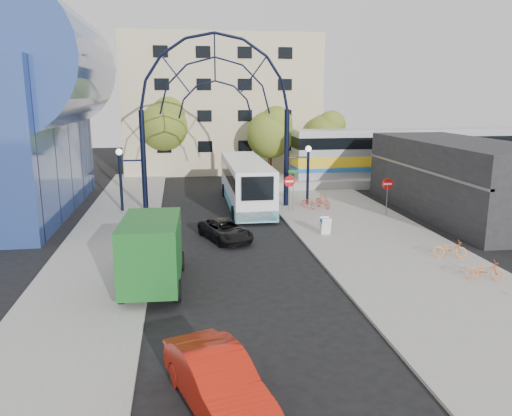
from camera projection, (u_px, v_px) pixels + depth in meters
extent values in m
plane|color=black|center=(242.00, 278.00, 22.15)|extent=(120.00, 120.00, 0.00)
cube|color=gray|center=(378.00, 243.00, 27.18)|extent=(8.00, 56.00, 0.12)
cube|color=gray|center=(109.00, 244.00, 26.95)|extent=(5.00, 50.00, 0.12)
cylinder|color=black|center=(144.00, 162.00, 34.14)|extent=(0.36, 0.36, 7.00)
cylinder|color=black|center=(286.00, 159.00, 35.62)|extent=(0.36, 0.36, 7.00)
cylinder|color=black|center=(121.00, 184.00, 34.23)|extent=(0.20, 0.20, 4.00)
cylinder|color=black|center=(308.00, 179.00, 36.19)|extent=(0.20, 0.20, 4.00)
sphere|color=white|center=(119.00, 152.00, 33.75)|extent=(0.44, 0.44, 0.44)
sphere|color=white|center=(308.00, 149.00, 35.70)|extent=(0.44, 0.44, 0.44)
cylinder|color=slate|center=(289.00, 196.00, 34.16)|extent=(0.06, 0.06, 2.20)
cylinder|color=red|center=(290.00, 181.00, 33.94)|extent=(0.80, 0.04, 0.80)
cube|color=white|center=(290.00, 181.00, 33.91)|extent=(0.55, 0.02, 0.12)
cylinder|color=slate|center=(387.00, 199.00, 33.15)|extent=(0.06, 0.06, 2.20)
cylinder|color=red|center=(388.00, 184.00, 32.93)|extent=(0.76, 0.04, 0.76)
cube|color=white|center=(388.00, 184.00, 32.91)|extent=(0.55, 0.02, 0.12)
cylinder|color=slate|center=(293.00, 190.00, 34.73)|extent=(0.05, 0.05, 2.80)
cube|color=#146626|center=(293.00, 171.00, 34.45)|extent=(0.70, 0.03, 0.18)
cube|color=#146626|center=(293.00, 175.00, 34.50)|extent=(0.03, 0.70, 0.18)
cube|color=white|center=(326.00, 227.00, 28.43)|extent=(0.55, 0.26, 0.99)
cube|color=white|center=(325.00, 225.00, 28.77)|extent=(0.55, 0.26, 0.99)
cube|color=#1E59A5|center=(326.00, 220.00, 28.54)|extent=(0.55, 0.42, 0.14)
cylinder|color=#304B94|center=(31.00, 63.00, 32.63)|extent=(9.00, 16.00, 9.00)
cube|color=black|center=(458.00, 178.00, 33.62)|extent=(6.00, 16.00, 5.00)
cube|color=#C8B98B|center=(220.00, 104.00, 54.66)|extent=(20.00, 12.00, 14.00)
cube|color=gray|center=(426.00, 179.00, 46.24)|extent=(32.00, 5.00, 0.80)
cube|color=#B7B7BC|center=(428.00, 152.00, 45.69)|extent=(25.00, 3.00, 4.20)
cube|color=gold|center=(427.00, 158.00, 45.82)|extent=(25.10, 3.05, 0.90)
cube|color=black|center=(429.00, 141.00, 45.47)|extent=(25.05, 3.05, 1.00)
cube|color=#1E59A5|center=(427.00, 166.00, 45.98)|extent=(25.10, 3.05, 0.35)
cylinder|color=#382314|center=(270.00, 167.00, 47.83)|extent=(0.36, 0.36, 2.52)
sphere|color=#3E5C18|center=(270.00, 134.00, 47.16)|extent=(4.48, 4.48, 4.48)
sphere|color=#3E5C18|center=(276.00, 123.00, 46.69)|extent=(3.08, 3.08, 3.08)
cylinder|color=#382314|center=(165.00, 162.00, 50.16)|extent=(0.36, 0.36, 2.88)
sphere|color=#3E5C18|center=(164.00, 126.00, 49.39)|extent=(5.12, 5.12, 5.12)
sphere|color=#3E5C18|center=(168.00, 113.00, 48.90)|extent=(3.52, 3.52, 3.52)
cylinder|color=#382314|center=(324.00, 164.00, 50.67)|extent=(0.36, 0.36, 2.34)
sphere|color=#3E5C18|center=(325.00, 135.00, 50.04)|extent=(4.16, 4.16, 4.16)
sphere|color=#3E5C18|center=(331.00, 125.00, 49.60)|extent=(2.86, 2.86, 2.86)
cube|color=white|center=(246.00, 181.00, 36.32)|extent=(2.83, 12.08, 3.04)
cube|color=#60C4D6|center=(246.00, 198.00, 36.59)|extent=(2.86, 12.08, 0.73)
cube|color=black|center=(246.00, 173.00, 36.18)|extent=(2.88, 11.84, 0.94)
cube|color=black|center=(258.00, 188.00, 30.30)|extent=(1.98, 0.17, 1.47)
cube|color=black|center=(237.00, 171.00, 42.12)|extent=(2.51, 0.22, 1.68)
cylinder|color=black|center=(224.00, 190.00, 40.04)|extent=(0.31, 1.01, 1.01)
cylinder|color=black|center=(256.00, 189.00, 40.40)|extent=(0.31, 1.01, 1.01)
cylinder|color=black|center=(234.00, 213.00, 32.13)|extent=(0.31, 1.01, 1.01)
cylinder|color=black|center=(274.00, 212.00, 32.48)|extent=(0.31, 1.01, 1.01)
cube|color=black|center=(158.00, 248.00, 23.07)|extent=(2.25, 2.34, 2.06)
cube|color=black|center=(159.00, 233.00, 24.07)|extent=(1.87, 0.18, 0.93)
cube|color=#185B1F|center=(151.00, 251.00, 20.19)|extent=(2.44, 4.39, 2.62)
cylinder|color=black|center=(134.00, 263.00, 22.82)|extent=(0.28, 0.91, 0.90)
cylinder|color=black|center=(181.00, 261.00, 23.04)|extent=(0.28, 0.91, 0.90)
cylinder|color=black|center=(122.00, 293.00, 19.28)|extent=(0.28, 0.91, 0.90)
cylinder|color=black|center=(178.00, 291.00, 19.51)|extent=(0.28, 0.91, 0.90)
imported|color=black|center=(225.00, 230.00, 27.85)|extent=(3.20, 4.54, 1.15)
imported|color=#AC170A|center=(217.00, 380.00, 12.84)|extent=(2.91, 4.79, 1.49)
imported|color=#E1432D|center=(309.00, 203.00, 35.33)|extent=(1.14, 1.60, 0.80)
imported|color=#CC4B28|center=(323.00, 201.00, 35.38)|extent=(1.03, 1.73, 1.00)
imported|color=orange|center=(450.00, 249.00, 24.55)|extent=(1.70, 1.00, 0.84)
imported|color=orange|center=(484.00, 270.00, 21.53)|extent=(1.71, 1.00, 0.85)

